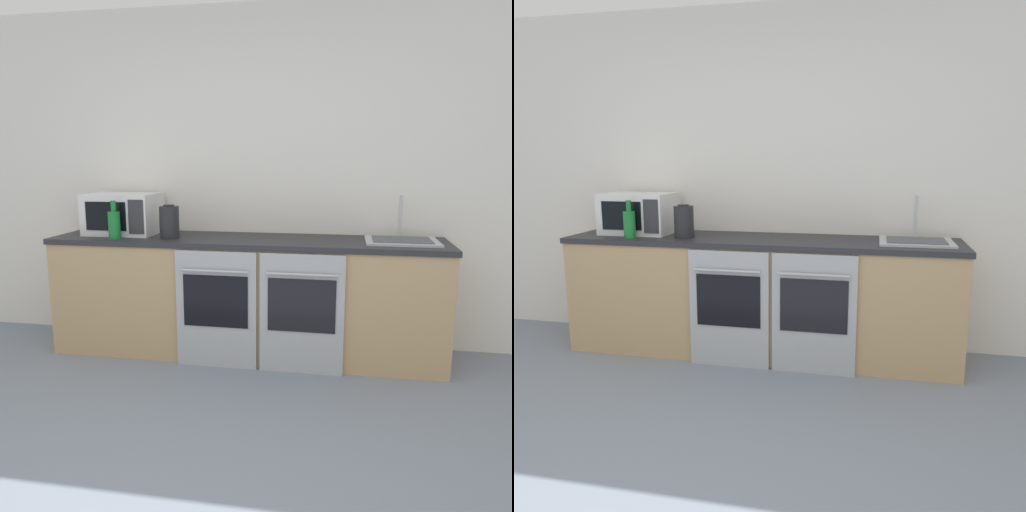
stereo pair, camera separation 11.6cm
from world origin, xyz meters
TOP-DOWN VIEW (x-y plane):
  - wall_back at (0.00, 2.39)m, footprint 10.00×0.06m
  - counter_back at (0.00, 2.06)m, footprint 2.90×0.63m
  - oven_left at (-0.15, 1.74)m, footprint 0.57×0.06m
  - oven_right at (0.44, 1.74)m, footprint 0.57×0.06m
  - microwave at (-0.99, 2.11)m, footprint 0.53×0.41m
  - bottle_green at (-0.94, 1.85)m, footprint 0.09×0.09m
  - bottle_red at (-1.32, 2.17)m, footprint 0.09×0.09m
  - kettle at (-0.56, 1.96)m, footprint 0.15×0.15m
  - sink at (1.11, 2.08)m, footprint 0.50×0.42m

SIDE VIEW (x-z plane):
  - oven_left at x=-0.15m, z-range 0.01..0.85m
  - oven_right at x=0.44m, z-range 0.01..0.85m
  - counter_back at x=0.00m, z-range 0.00..0.89m
  - sink at x=1.11m, z-range 0.74..1.06m
  - bottle_red at x=-1.32m, z-range 0.86..1.10m
  - bottle_green at x=-0.94m, z-range 0.85..1.13m
  - kettle at x=-0.56m, z-range 0.88..1.13m
  - microwave at x=-0.99m, z-range 0.88..1.20m
  - wall_back at x=0.00m, z-range 0.00..2.60m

